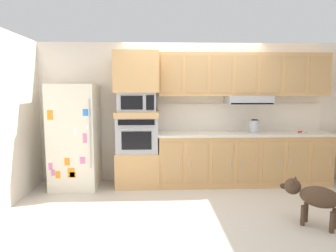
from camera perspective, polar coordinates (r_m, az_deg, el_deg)
The scene contains 16 objects.
ground_plane at distance 4.86m, azimuth 5.92°, elevation -13.35°, with size 9.60×9.60×0.00m, color beige.
back_kitchen_wall at distance 5.68m, azimuth 4.47°, elevation 2.53°, with size 6.20×0.12×2.50m, color silver.
side_panel_left at distance 5.01m, azimuth -27.48°, elevation 1.20°, with size 0.12×7.10×2.50m, color silver.
refrigerator at distance 5.43m, azimuth -16.93°, elevation -1.88°, with size 0.76×0.73×1.76m.
oven_base_cabinet at distance 5.45m, azimuth -5.62°, elevation -7.81°, with size 0.74×0.62×0.60m, color tan.
built_in_oven at distance 5.33m, azimuth -5.69°, elevation -1.56°, with size 0.70×0.62×0.60m.
appliance_mid_shelf at distance 5.29m, azimuth -5.74°, elevation 2.20°, with size 0.74×0.62×0.10m, color tan.
microwave at distance 5.27m, azimuth -5.76°, elevation 4.47°, with size 0.64×0.54×0.32m.
appliance_upper_cabinet at distance 5.28m, azimuth -5.83°, elevation 9.90°, with size 0.74×0.62×0.68m, color tan.
lower_cabinet_run at distance 5.62m, azimuth 13.79°, elevation -6.05°, with size 2.99×0.63×0.88m.
countertop_slab at distance 5.54m, azimuth 13.92°, elevation -1.40°, with size 3.03×0.64×0.04m, color silver.
backsplash_panel at distance 5.79m, azimuth 13.20°, elevation 1.65°, with size 3.03×0.02×0.50m, color white.
upper_cabinet_with_hood at distance 5.61m, azimuth 13.91°, elevation 8.97°, with size 2.99×0.48×0.88m.
screwdriver at distance 5.86m, azimuth 23.43°, elevation -0.99°, with size 0.16×0.17×0.03m.
electric_kettle at distance 5.53m, azimuth 15.77°, elevation -0.08°, with size 0.17×0.17×0.24m.
dog at distance 4.24m, azimuth 25.41°, elevation -11.67°, with size 0.68×0.59×0.57m.
Camera 1 is at (-0.68, -4.51, 1.68)m, focal length 32.78 mm.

